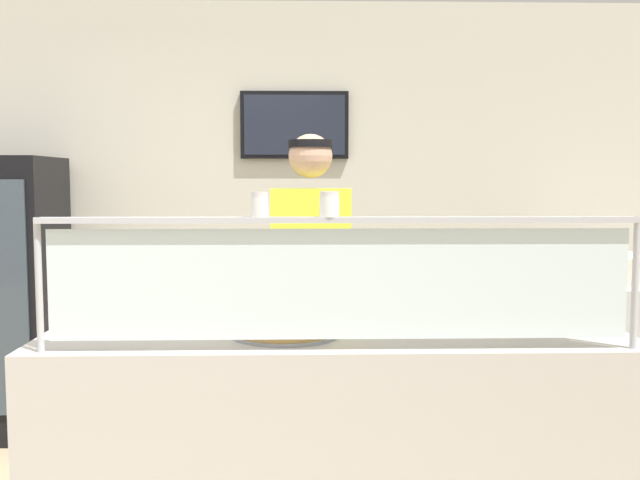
{
  "coord_description": "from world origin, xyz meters",
  "views": [
    {
      "loc": [
        1.0,
        -2.35,
        1.54
      ],
      "look_at": [
        1.07,
        0.37,
        1.31
      ],
      "focal_mm": 39.63,
      "sensor_mm": 36.0,
      "label": 1
    }
  ],
  "objects_px": {
    "pepper_flake_shaker": "(329,206)",
    "pizza_box_stack": "(610,270)",
    "pizza_server": "(289,326)",
    "pizza_tray": "(285,330)",
    "worker_figure": "(312,291)",
    "parmesan_shaker": "(260,206)"
  },
  "relations": [
    {
      "from": "pizza_tray",
      "to": "parmesan_shaker",
      "type": "bearing_deg",
      "value": -107.54
    },
    {
      "from": "pepper_flake_shaker",
      "to": "parmesan_shaker",
      "type": "bearing_deg",
      "value": 180.0
    },
    {
      "from": "pizza_server",
      "to": "pizza_box_stack",
      "type": "distance_m",
      "value": 2.51
    },
    {
      "from": "pizza_tray",
      "to": "pizza_box_stack",
      "type": "bearing_deg",
      "value": 39.02
    },
    {
      "from": "worker_figure",
      "to": "pepper_flake_shaker",
      "type": "bearing_deg",
      "value": -87.2
    },
    {
      "from": "pizza_server",
      "to": "parmesan_shaker",
      "type": "xyz_separation_m",
      "value": [
        -0.09,
        -0.23,
        0.46
      ]
    },
    {
      "from": "parmesan_shaker",
      "to": "pizza_box_stack",
      "type": "xyz_separation_m",
      "value": [
        2.03,
        1.83,
        -0.46
      ]
    },
    {
      "from": "pizza_server",
      "to": "pepper_flake_shaker",
      "type": "relative_size",
      "value": 3.18
    },
    {
      "from": "pizza_tray",
      "to": "pizza_server",
      "type": "relative_size",
      "value": 1.52
    },
    {
      "from": "pepper_flake_shaker",
      "to": "pizza_box_stack",
      "type": "bearing_deg",
      "value": 45.62
    },
    {
      "from": "worker_figure",
      "to": "pizza_box_stack",
      "type": "distance_m",
      "value": 2.03
    },
    {
      "from": "pizza_tray",
      "to": "pizza_box_stack",
      "type": "distance_m",
      "value": 2.51
    },
    {
      "from": "pizza_server",
      "to": "worker_figure",
      "type": "height_order",
      "value": "worker_figure"
    },
    {
      "from": "parmesan_shaker",
      "to": "pepper_flake_shaker",
      "type": "xyz_separation_m",
      "value": [
        0.24,
        -0.0,
        0.0
      ]
    },
    {
      "from": "pizza_tray",
      "to": "pepper_flake_shaker",
      "type": "distance_m",
      "value": 0.57
    },
    {
      "from": "pizza_server",
      "to": "parmesan_shaker",
      "type": "distance_m",
      "value": 0.53
    },
    {
      "from": "worker_figure",
      "to": "pizza_box_stack",
      "type": "xyz_separation_m",
      "value": [
        1.84,
        0.86,
        -0.01
      ]
    },
    {
      "from": "pizza_server",
      "to": "worker_figure",
      "type": "relative_size",
      "value": 0.16
    },
    {
      "from": "worker_figure",
      "to": "pizza_server",
      "type": "bearing_deg",
      "value": -97.39
    },
    {
      "from": "pizza_tray",
      "to": "worker_figure",
      "type": "height_order",
      "value": "worker_figure"
    },
    {
      "from": "pizza_server",
      "to": "worker_figure",
      "type": "xyz_separation_m",
      "value": [
        0.1,
        0.74,
        0.02
      ]
    },
    {
      "from": "parmesan_shaker",
      "to": "worker_figure",
      "type": "xyz_separation_m",
      "value": [
        0.19,
        0.97,
        -0.45
      ]
    }
  ]
}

